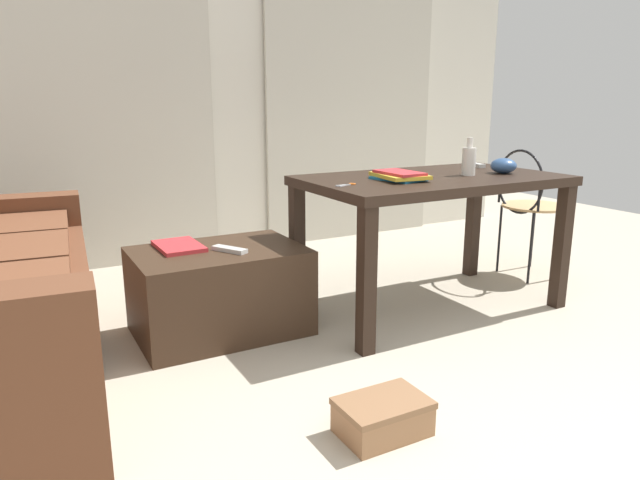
{
  "coord_description": "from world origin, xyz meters",
  "views": [
    {
      "loc": [
        -1.59,
        -0.84,
        1.16
      ],
      "look_at": [
        -0.14,
        1.82,
        0.41
      ],
      "focal_mm": 32.43,
      "sensor_mm": 36.0,
      "label": 1
    }
  ],
  "objects_px": {
    "tv_remote_on_table": "(475,165)",
    "craft_table": "(432,194)",
    "shoebox": "(383,417)",
    "bottle_near": "(469,160)",
    "scissors": "(348,185)",
    "coffee_table": "(220,291)",
    "wire_chair": "(527,198)",
    "bowl": "(504,166)",
    "tv_remote_primary": "(230,249)",
    "magazine": "(179,246)",
    "book_stack": "(399,176)"
  },
  "relations": [
    {
      "from": "bottle_near",
      "to": "scissors",
      "type": "xyz_separation_m",
      "value": [
        -0.77,
        0.0,
        -0.08
      ]
    },
    {
      "from": "scissors",
      "to": "bottle_near",
      "type": "bearing_deg",
      "value": -0.16
    },
    {
      "from": "book_stack",
      "to": "bowl",
      "type": "bearing_deg",
      "value": -4.75
    },
    {
      "from": "tv_remote_on_table",
      "to": "craft_table",
      "type": "bearing_deg",
      "value": -144.34
    },
    {
      "from": "bottle_near",
      "to": "bowl",
      "type": "height_order",
      "value": "bottle_near"
    },
    {
      "from": "craft_table",
      "to": "shoebox",
      "type": "xyz_separation_m",
      "value": [
        -0.96,
        -0.94,
        -0.58
      ]
    },
    {
      "from": "wire_chair",
      "to": "tv_remote_primary",
      "type": "bearing_deg",
      "value": -179.72
    },
    {
      "from": "coffee_table",
      "to": "magazine",
      "type": "relative_size",
      "value": 2.75
    },
    {
      "from": "bowl",
      "to": "tv_remote_primary",
      "type": "distance_m",
      "value": 1.6
    },
    {
      "from": "coffee_table",
      "to": "bottle_near",
      "type": "height_order",
      "value": "bottle_near"
    },
    {
      "from": "craft_table",
      "to": "book_stack",
      "type": "bearing_deg",
      "value": -171.08
    },
    {
      "from": "shoebox",
      "to": "wire_chair",
      "type": "bearing_deg",
      "value": 30.3
    },
    {
      "from": "bowl",
      "to": "book_stack",
      "type": "distance_m",
      "value": 0.68
    },
    {
      "from": "craft_table",
      "to": "tv_remote_on_table",
      "type": "xyz_separation_m",
      "value": [
        0.51,
        0.22,
        0.11
      ]
    },
    {
      "from": "wire_chair",
      "to": "bottle_near",
      "type": "relative_size",
      "value": 4.16
    },
    {
      "from": "magazine",
      "to": "shoebox",
      "type": "bearing_deg",
      "value": -75.79
    },
    {
      "from": "coffee_table",
      "to": "magazine",
      "type": "xyz_separation_m",
      "value": [
        -0.16,
        0.12,
        0.23
      ]
    },
    {
      "from": "tv_remote_on_table",
      "to": "shoebox",
      "type": "relative_size",
      "value": 0.52
    },
    {
      "from": "tv_remote_primary",
      "to": "shoebox",
      "type": "distance_m",
      "value": 1.17
    },
    {
      "from": "coffee_table",
      "to": "scissors",
      "type": "distance_m",
      "value": 0.84
    },
    {
      "from": "wire_chair",
      "to": "scissors",
      "type": "relative_size",
      "value": 6.84
    },
    {
      "from": "tv_remote_primary",
      "to": "shoebox",
      "type": "xyz_separation_m",
      "value": [
        0.16,
        -1.09,
        -0.38
      ]
    },
    {
      "from": "bottle_near",
      "to": "book_stack",
      "type": "bearing_deg",
      "value": 176.64
    },
    {
      "from": "craft_table",
      "to": "tv_remote_on_table",
      "type": "height_order",
      "value": "tv_remote_on_table"
    },
    {
      "from": "craft_table",
      "to": "shoebox",
      "type": "height_order",
      "value": "craft_table"
    },
    {
      "from": "book_stack",
      "to": "tv_remote_on_table",
      "type": "bearing_deg",
      "value": 18.96
    },
    {
      "from": "bottle_near",
      "to": "tv_remote_on_table",
      "type": "height_order",
      "value": "bottle_near"
    },
    {
      "from": "coffee_table",
      "to": "magazine",
      "type": "bearing_deg",
      "value": 144.2
    },
    {
      "from": "craft_table",
      "to": "bowl",
      "type": "relative_size",
      "value": 9.87
    },
    {
      "from": "tv_remote_primary",
      "to": "magazine",
      "type": "height_order",
      "value": "same"
    },
    {
      "from": "coffee_table",
      "to": "bottle_near",
      "type": "distance_m",
      "value": 1.5
    },
    {
      "from": "bowl",
      "to": "coffee_table",
      "type": "bearing_deg",
      "value": 168.58
    },
    {
      "from": "bowl",
      "to": "magazine",
      "type": "bearing_deg",
      "value": 165.94
    },
    {
      "from": "bottle_near",
      "to": "tv_remote_on_table",
      "type": "bearing_deg",
      "value": 41.77
    },
    {
      "from": "bowl",
      "to": "tv_remote_on_table",
      "type": "relative_size",
      "value": 0.86
    },
    {
      "from": "coffee_table",
      "to": "scissors",
      "type": "height_order",
      "value": "scissors"
    },
    {
      "from": "bottle_near",
      "to": "book_stack",
      "type": "height_order",
      "value": "bottle_near"
    },
    {
      "from": "coffee_table",
      "to": "tv_remote_on_table",
      "type": "bearing_deg",
      "value": 0.09
    },
    {
      "from": "tv_remote_on_table",
      "to": "scissors",
      "type": "relative_size",
      "value": 1.34
    },
    {
      "from": "coffee_table",
      "to": "wire_chair",
      "type": "distance_m",
      "value": 2.11
    },
    {
      "from": "wire_chair",
      "to": "tv_remote_on_table",
      "type": "height_order",
      "value": "wire_chair"
    },
    {
      "from": "bottle_near",
      "to": "bowl",
      "type": "bearing_deg",
      "value": -7.4
    },
    {
      "from": "coffee_table",
      "to": "wire_chair",
      "type": "xyz_separation_m",
      "value": [
        2.08,
        -0.06,
        0.31
      ]
    },
    {
      "from": "coffee_table",
      "to": "bowl",
      "type": "distance_m",
      "value": 1.7
    },
    {
      "from": "coffee_table",
      "to": "tv_remote_primary",
      "type": "xyz_separation_m",
      "value": [
        0.04,
        -0.07,
        0.23
      ]
    },
    {
      "from": "craft_table",
      "to": "book_stack",
      "type": "distance_m",
      "value": 0.28
    },
    {
      "from": "bowl",
      "to": "shoebox",
      "type": "bearing_deg",
      "value": -148.56
    },
    {
      "from": "craft_table",
      "to": "shoebox",
      "type": "distance_m",
      "value": 1.47
    },
    {
      "from": "bottle_near",
      "to": "bowl",
      "type": "xyz_separation_m",
      "value": [
        0.23,
        -0.03,
        -0.04
      ]
    },
    {
      "from": "wire_chair",
      "to": "magazine",
      "type": "relative_size",
      "value": 2.82
    }
  ]
}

